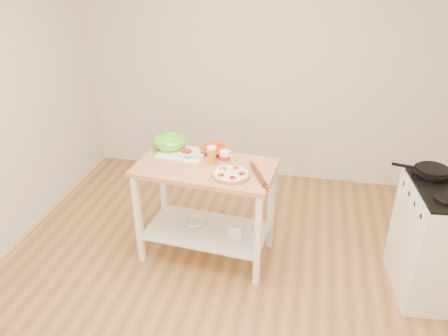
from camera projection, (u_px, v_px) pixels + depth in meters
name	position (u px, v px, depth m)	size (l,w,h in m)	color
room_shell	(213.00, 149.00, 2.82)	(4.04, 4.54, 2.74)	#A7703D
prep_island	(206.00, 192.00, 3.71)	(1.19, 0.72, 0.90)	tan
gas_stove	(442.00, 241.00, 3.39)	(0.67, 0.76, 1.11)	white
skillet	(432.00, 171.00, 3.35)	(0.43, 0.28, 0.03)	black
pizza	(231.00, 174.00, 3.43)	(0.31, 0.31, 0.05)	tan
cutting_board	(182.00, 153.00, 3.79)	(0.43, 0.34, 0.04)	white
spatula	(192.00, 157.00, 3.69)	(0.15, 0.05, 0.01)	teal
knife	(171.00, 147.00, 3.87)	(0.27, 0.04, 0.01)	silver
orange_bowl	(214.00, 150.00, 3.79)	(0.23, 0.23, 0.06)	red
green_bowl	(171.00, 144.00, 3.87)	(0.29, 0.29, 0.09)	#65DE21
beer_pint	(212.00, 155.00, 3.59)	(0.08, 0.08, 0.15)	#C48C12
yogurt_tub	(225.00, 157.00, 3.61)	(0.09, 0.09, 0.20)	white
rolling_pin	(259.00, 175.00, 3.41)	(0.04, 0.04, 0.34)	#612F16
shelf_glass_bowl	(195.00, 222.00, 3.94)	(0.21, 0.21, 0.06)	silver
shelf_bin	(237.00, 230.00, 3.79)	(0.11, 0.11, 0.11)	white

